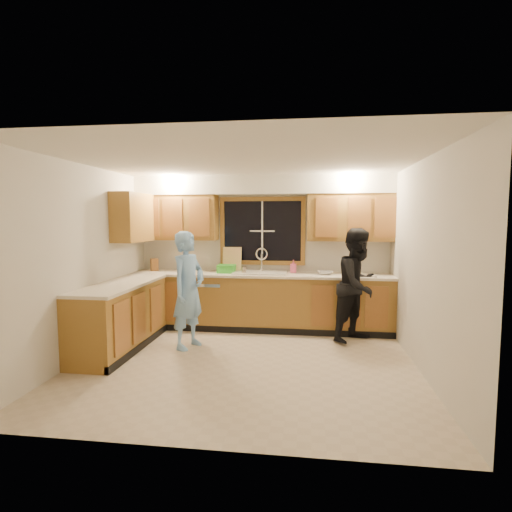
{
  "coord_description": "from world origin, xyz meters",
  "views": [
    {
      "loc": [
        0.78,
        -4.79,
        1.79
      ],
      "look_at": [
        0.06,
        0.65,
        1.29
      ],
      "focal_mm": 28.0,
      "sensor_mm": 36.0,
      "label": 1
    }
  ],
  "objects": [
    {
      "name": "ceiling",
      "position": [
        0.0,
        0.0,
        2.5
      ],
      "size": [
        4.2,
        4.2,
        0.0
      ],
      "primitive_type": "plane",
      "rotation": [
        3.14,
        0.0,
        0.0
      ],
      "color": "silver"
    },
    {
      "name": "base_cabinets_back",
      "position": [
        0.0,
        1.6,
        0.44
      ],
      "size": [
        4.2,
        0.6,
        0.88
      ],
      "primitive_type": "cube",
      "color": "olive",
      "rests_on": "ground"
    },
    {
      "name": "floor",
      "position": [
        0.0,
        0.0,
        0.0
      ],
      "size": [
        4.2,
        4.2,
        0.0
      ],
      "primitive_type": "plane",
      "color": "#C4B197",
      "rests_on": "ground"
    },
    {
      "name": "soffit",
      "position": [
        0.0,
        1.72,
        2.35
      ],
      "size": [
        4.2,
        0.35,
        0.3
      ],
      "primitive_type": "cube",
      "color": "white",
      "rests_on": "wall_back"
    },
    {
      "name": "dishwasher",
      "position": [
        -0.85,
        1.59,
        0.41
      ],
      "size": [
        0.6,
        0.56,
        0.82
      ],
      "primitive_type": "cube",
      "color": "white",
      "rests_on": "floor"
    },
    {
      "name": "sink",
      "position": [
        0.0,
        1.6,
        0.86
      ],
      "size": [
        0.86,
        0.52,
        0.57
      ],
      "color": "white",
      "rests_on": "countertop_back"
    },
    {
      "name": "wall_left",
      "position": [
        -2.1,
        0.0,
        1.25
      ],
      "size": [
        0.0,
        3.8,
        3.8
      ],
      "primitive_type": "plane",
      "rotation": [
        1.57,
        0.0,
        1.57
      ],
      "color": "beige",
      "rests_on": "ground"
    },
    {
      "name": "soap_bottle",
      "position": [
        0.53,
        1.78,
        1.02
      ],
      "size": [
        0.1,
        0.1,
        0.21
      ],
      "primitive_type": "imported",
      "rotation": [
        0.0,
        0.0,
        -0.06
      ],
      "color": "pink",
      "rests_on": "countertop_back"
    },
    {
      "name": "upper_cabinets_left",
      "position": [
        -1.43,
        1.73,
        1.83
      ],
      "size": [
        1.35,
        0.33,
        0.75
      ],
      "primitive_type": "cube",
      "color": "olive",
      "rests_on": "wall_back"
    },
    {
      "name": "upper_cabinets_right",
      "position": [
        1.43,
        1.73,
        1.83
      ],
      "size": [
        1.35,
        0.33,
        0.75
      ],
      "primitive_type": "cube",
      "color": "olive",
      "rests_on": "wall_back"
    },
    {
      "name": "can_right",
      "position": [
        -0.24,
        1.46,
        0.98
      ],
      "size": [
        0.07,
        0.07,
        0.12
      ],
      "primitive_type": "cylinder",
      "rotation": [
        0.0,
        0.0,
        -0.11
      ],
      "color": "#C1AE94",
      "rests_on": "countertop_back"
    },
    {
      "name": "window_frame",
      "position": [
        0.0,
        1.89,
        1.6
      ],
      "size": [
        1.44,
        0.03,
        1.14
      ],
      "color": "black",
      "rests_on": "wall_back"
    },
    {
      "name": "cutting_board",
      "position": [
        -0.49,
        1.75,
        1.13
      ],
      "size": [
        0.32,
        0.12,
        0.41
      ],
      "primitive_type": "cube",
      "rotation": [
        -0.21,
        0.0,
        0.06
      ],
      "color": "#DAB070",
      "rests_on": "countertop_back"
    },
    {
      "name": "can_left",
      "position": [
        -0.25,
        1.46,
        0.98
      ],
      "size": [
        0.09,
        0.09,
        0.12
      ],
      "primitive_type": "cylinder",
      "rotation": [
        0.0,
        0.0,
        -0.42
      ],
      "color": "#C1AE94",
      "rests_on": "countertop_back"
    },
    {
      "name": "countertop_back",
      "position": [
        0.0,
        1.58,
        0.9
      ],
      "size": [
        4.2,
        0.63,
        0.04
      ],
      "primitive_type": "cube",
      "color": "#F0E2CA",
      "rests_on": "base_cabinets_back"
    },
    {
      "name": "countertop_left",
      "position": [
        -1.79,
        0.35,
        0.9
      ],
      "size": [
        0.63,
        1.9,
        0.04
      ],
      "primitive_type": "cube",
      "color": "#F0E2CA",
      "rests_on": "base_cabinets_left"
    },
    {
      "name": "stove",
      "position": [
        -1.8,
        -0.22,
        0.45
      ],
      "size": [
        0.58,
        0.75,
        0.9
      ],
      "primitive_type": "cube",
      "color": "white",
      "rests_on": "floor"
    },
    {
      "name": "woman",
      "position": [
        1.51,
        1.15,
        0.84
      ],
      "size": [
        1.02,
        1.02,
        1.67
      ],
      "primitive_type": "imported",
      "rotation": [
        0.0,
        0.0,
        0.82
      ],
      "color": "black",
      "rests_on": "floor"
    },
    {
      "name": "upper_cabinets_return",
      "position": [
        -1.94,
        1.12,
        1.83
      ],
      "size": [
        0.33,
        0.9,
        0.75
      ],
      "primitive_type": "cube",
      "color": "olive",
      "rests_on": "wall_left"
    },
    {
      "name": "knife_block",
      "position": [
        -1.83,
        1.7,
        1.02
      ],
      "size": [
        0.15,
        0.15,
        0.21
      ],
      "primitive_type": "cube",
      "rotation": [
        0.0,
        0.0,
        0.67
      ],
      "color": "#A2642C",
      "rests_on": "countertop_back"
    },
    {
      "name": "base_cabinets_left",
      "position": [
        -1.8,
        0.35,
        0.44
      ],
      "size": [
        0.6,
        1.9,
        0.88
      ],
      "primitive_type": "cube",
      "color": "olive",
      "rests_on": "ground"
    },
    {
      "name": "wall_right",
      "position": [
        2.1,
        0.0,
        1.25
      ],
      "size": [
        0.0,
        3.8,
        3.8
      ],
      "primitive_type": "plane",
      "rotation": [
        1.57,
        0.0,
        -1.57
      ],
      "color": "beige",
      "rests_on": "ground"
    },
    {
      "name": "wall_back",
      "position": [
        0.0,
        1.9,
        1.25
      ],
      "size": [
        4.2,
        0.0,
        4.2
      ],
      "primitive_type": "plane",
      "rotation": [
        1.57,
        0.0,
        0.0
      ],
      "color": "beige",
      "rests_on": "ground"
    },
    {
      "name": "man",
      "position": [
        -0.88,
        0.53,
        0.82
      ],
      "size": [
        0.58,
        0.7,
        1.63
      ],
      "primitive_type": "imported",
      "rotation": [
        0.0,
        0.0,
        1.2
      ],
      "color": "#7DB2EC",
      "rests_on": "floor"
    },
    {
      "name": "bowl",
      "position": [
        1.04,
        1.6,
        0.95
      ],
      "size": [
        0.29,
        0.29,
        0.06
      ],
      "primitive_type": "imported",
      "rotation": [
        0.0,
        0.0,
        0.24
      ],
      "color": "silver",
      "rests_on": "countertop_back"
    },
    {
      "name": "dish_crate",
      "position": [
        -0.56,
        1.62,
        0.99
      ],
      "size": [
        0.29,
        0.27,
        0.13
      ],
      "primitive_type": "cube",
      "rotation": [
        0.0,
        0.0,
        0.03
      ],
      "color": "green",
      "rests_on": "countertop_back"
    }
  ]
}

